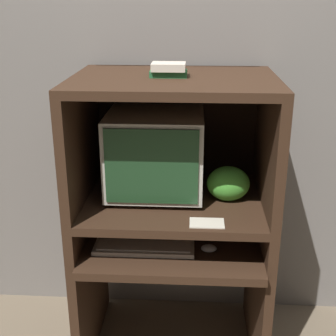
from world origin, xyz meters
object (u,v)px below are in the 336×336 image
Objects in this scene: keyboard at (144,246)px; mouse at (209,248)px; snack_bag at (228,183)px; crt_monitor at (156,151)px; book_stack at (169,70)px.

keyboard is 6.38× the size of mouse.
mouse reaches higher than keyboard.
keyboard is 2.30× the size of snack_bag.
crt_monitor is 0.42m from keyboard.
snack_bag is at bearing 61.07° from mouse.
book_stack is (-0.18, 0.15, 0.73)m from mouse.
book_stack is (0.06, -0.07, 0.37)m from crt_monitor.
crt_monitor is 0.49m from mouse.
crt_monitor is 2.97× the size of book_stack.
keyboard is 0.75m from book_stack.
keyboard is 2.87× the size of book_stack.
crt_monitor is at bearing 166.02° from snack_bag.
keyboard is (-0.03, -0.22, -0.36)m from crt_monitor.
book_stack is at bearing -50.10° from crt_monitor.
mouse is at bearing -43.10° from crt_monitor.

